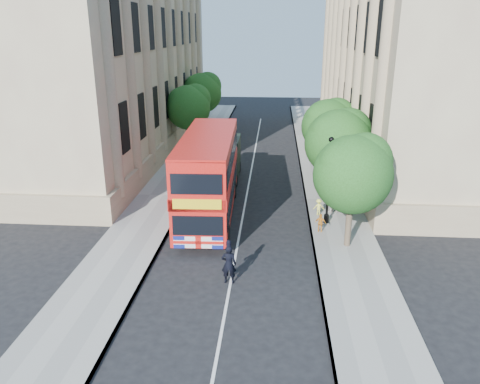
% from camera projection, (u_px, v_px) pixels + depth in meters
% --- Properties ---
extents(ground, '(120.00, 120.00, 0.00)m').
position_uv_depth(ground, '(233.00, 271.00, 22.38)').
color(ground, black).
rests_on(ground, ground).
extents(pavement_right, '(3.50, 80.00, 0.12)m').
position_uv_depth(pavement_right, '(331.00, 200.00, 31.36)').
color(pavement_right, gray).
rests_on(pavement_right, ground).
extents(pavement_left, '(3.50, 80.00, 0.12)m').
position_uv_depth(pavement_left, '(163.00, 196.00, 32.18)').
color(pavement_left, gray).
rests_on(pavement_left, ground).
extents(building_right, '(12.00, 38.00, 18.00)m').
position_uv_depth(building_right, '(413.00, 52.00, 41.00)').
color(building_right, tan).
rests_on(building_right, ground).
extents(building_left, '(12.00, 38.00, 18.00)m').
position_uv_depth(building_left, '(106.00, 51.00, 42.97)').
color(building_left, tan).
rests_on(building_left, ground).
extents(tree_right_near, '(4.00, 4.00, 6.08)m').
position_uv_depth(tree_right_near, '(354.00, 170.00, 23.41)').
color(tree_right_near, '#473828').
rests_on(tree_right_near, ground).
extents(tree_right_mid, '(4.20, 4.20, 6.37)m').
position_uv_depth(tree_right_mid, '(339.00, 140.00, 28.99)').
color(tree_right_mid, '#473828').
rests_on(tree_right_mid, ground).
extents(tree_right_far, '(4.00, 4.00, 6.15)m').
position_uv_depth(tree_right_far, '(329.00, 123.00, 34.68)').
color(tree_right_far, '#473828').
rests_on(tree_right_far, ground).
extents(tree_left_far, '(4.00, 4.00, 6.30)m').
position_uv_depth(tree_left_far, '(189.00, 105.00, 42.07)').
color(tree_left_far, '#473828').
rests_on(tree_left_far, ground).
extents(tree_left_back, '(4.20, 4.20, 6.65)m').
position_uv_depth(tree_left_back, '(202.00, 91.00, 49.51)').
color(tree_left_back, '#473828').
rests_on(tree_left_back, ground).
extents(lamp_post, '(0.32, 0.32, 5.16)m').
position_uv_depth(lamp_post, '(329.00, 184.00, 26.84)').
color(lamp_post, black).
rests_on(lamp_post, pavement_right).
extents(double_decker_bus, '(3.26, 10.94, 5.01)m').
position_uv_depth(double_decker_bus, '(209.00, 174.00, 27.82)').
color(double_decker_bus, red).
rests_on(double_decker_bus, ground).
extents(box_van, '(2.26, 5.35, 3.04)m').
position_uv_depth(box_van, '(225.00, 160.00, 35.51)').
color(box_van, black).
rests_on(box_van, ground).
extents(police_constable, '(0.68, 0.45, 1.86)m').
position_uv_depth(police_constable, '(229.00, 264.00, 21.04)').
color(police_constable, black).
rests_on(police_constable, ground).
extents(woman_pedestrian, '(0.95, 0.76, 1.86)m').
position_uv_depth(woman_pedestrian, '(332.00, 197.00, 29.02)').
color(woman_pedestrian, silver).
rests_on(woman_pedestrian, pavement_right).
extents(child_a, '(0.67, 0.41, 1.07)m').
position_uv_depth(child_a, '(320.00, 223.00, 26.20)').
color(child_a, orange).
rests_on(child_a, pavement_right).
extents(child_b, '(0.69, 0.43, 1.02)m').
position_uv_depth(child_b, '(319.00, 207.00, 28.61)').
color(child_b, '#E6E64E').
rests_on(child_b, pavement_right).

